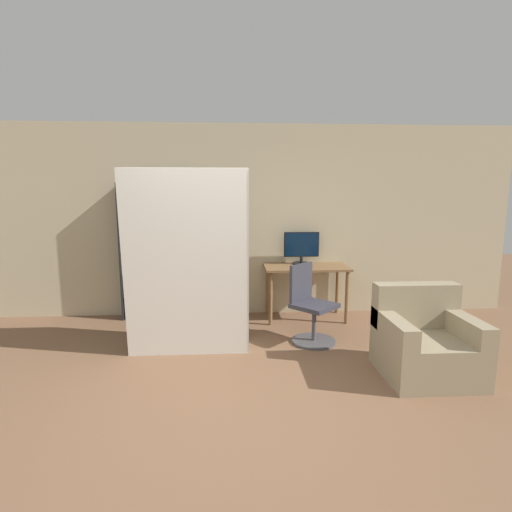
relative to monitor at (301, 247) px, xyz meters
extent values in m
plane|color=brown|center=(-0.92, -2.62, -0.99)|extent=(16.00, 16.00, 0.00)
cube|color=#C6B793|center=(-0.92, 0.17, 0.36)|extent=(8.00, 0.06, 2.70)
cube|color=brown|center=(0.04, -0.16, -0.25)|extent=(1.15, 0.61, 0.03)
cylinder|color=brown|center=(-0.47, -0.41, -0.63)|extent=(0.05, 0.05, 0.72)
cylinder|color=brown|center=(0.56, -0.41, -0.63)|extent=(0.05, 0.05, 0.72)
cylinder|color=brown|center=(-0.47, 0.08, -0.63)|extent=(0.05, 0.05, 0.72)
cylinder|color=brown|center=(0.56, 0.08, -0.63)|extent=(0.05, 0.05, 0.72)
cylinder|color=black|center=(0.00, 0.00, -0.23)|extent=(0.25, 0.25, 0.02)
cylinder|color=black|center=(0.00, 0.00, -0.17)|extent=(0.04, 0.04, 0.10)
cube|color=black|center=(0.00, 0.00, 0.04)|extent=(0.50, 0.02, 0.35)
cube|color=#0A1E38|center=(0.00, 0.00, 0.04)|extent=(0.47, 0.03, 0.33)
cylinder|color=#4C4C51|center=(-0.02, -1.07, -0.98)|extent=(0.52, 0.52, 0.03)
cylinder|color=#4C4C51|center=(-0.02, -1.07, -0.76)|extent=(0.05, 0.05, 0.39)
cube|color=#33333D|center=(-0.02, -1.07, -0.54)|extent=(0.62, 0.62, 0.05)
cube|color=#33333D|center=(-0.16, -0.93, -0.29)|extent=(0.32, 0.30, 0.45)
cube|color=black|center=(-2.50, 0.01, -0.04)|extent=(0.02, 0.26, 1.89)
cube|color=black|center=(-1.70, 0.01, -0.04)|extent=(0.02, 0.26, 1.89)
cube|color=black|center=(-2.10, 0.14, -0.04)|extent=(0.82, 0.02, 1.89)
cube|color=black|center=(-2.10, 0.01, -0.98)|extent=(0.78, 0.23, 0.02)
cube|color=black|center=(-2.10, 0.01, -0.67)|extent=(0.78, 0.23, 0.02)
cube|color=black|center=(-2.10, 0.01, -0.36)|extent=(0.78, 0.23, 0.02)
cube|color=black|center=(-2.10, 0.01, -0.04)|extent=(0.78, 0.23, 0.02)
cube|color=black|center=(-2.10, 0.01, 0.27)|extent=(0.78, 0.23, 0.02)
cube|color=black|center=(-2.10, 0.01, 0.58)|extent=(0.78, 0.23, 0.02)
cube|color=black|center=(-2.10, 0.01, 0.89)|extent=(0.78, 0.23, 0.02)
cube|color=#287A38|center=(-2.47, 0.02, -0.87)|extent=(0.04, 0.17, 0.21)
cube|color=silver|center=(-2.43, 0.01, -0.84)|extent=(0.02, 0.19, 0.26)
cube|color=brown|center=(-2.40, -0.01, -0.85)|extent=(0.02, 0.14, 0.24)
cube|color=brown|center=(-2.37, 0.02, -0.88)|extent=(0.03, 0.13, 0.18)
cube|color=#7A2D84|center=(-2.33, -0.02, -0.84)|extent=(0.02, 0.15, 0.26)
cube|color=#232328|center=(-2.47, 0.02, -0.53)|extent=(0.03, 0.17, 0.27)
cube|color=#7A2D84|center=(-2.43, 0.03, -0.57)|extent=(0.03, 0.15, 0.18)
cube|color=silver|center=(-2.39, 0.00, -0.53)|extent=(0.04, 0.17, 0.25)
cube|color=#287A38|center=(-2.35, 0.00, -0.57)|extent=(0.02, 0.19, 0.18)
cube|color=#232328|center=(-2.31, -0.01, -0.55)|extent=(0.04, 0.15, 0.22)
cube|color=silver|center=(-2.47, 0.03, -0.22)|extent=(0.04, 0.13, 0.26)
cube|color=gold|center=(-2.43, 0.02, -0.22)|extent=(0.04, 0.17, 0.25)
cube|color=#7A2D84|center=(-2.38, -0.02, -0.25)|extent=(0.03, 0.13, 0.20)
cube|color=orange|center=(-2.35, -0.01, -0.23)|extent=(0.03, 0.14, 0.24)
cube|color=brown|center=(-2.31, 0.02, -0.22)|extent=(0.03, 0.18, 0.25)
cube|color=red|center=(-2.28, 0.02, -0.22)|extent=(0.02, 0.14, 0.25)
cube|color=#1E4C9E|center=(-2.25, -0.01, -0.25)|extent=(0.02, 0.16, 0.19)
cube|color=red|center=(-2.22, 0.02, -0.22)|extent=(0.02, 0.13, 0.26)
cube|color=brown|center=(-2.19, 0.03, -0.25)|extent=(0.03, 0.17, 0.19)
cube|color=brown|center=(-2.47, 0.02, 0.09)|extent=(0.03, 0.13, 0.26)
cube|color=#7A2D84|center=(-2.44, 0.01, 0.10)|extent=(0.03, 0.16, 0.27)
cube|color=orange|center=(-2.41, -0.02, 0.07)|extent=(0.02, 0.14, 0.20)
cube|color=red|center=(-2.38, 0.01, 0.06)|extent=(0.02, 0.16, 0.19)
cube|color=gold|center=(-2.34, -0.01, 0.07)|extent=(0.04, 0.17, 0.21)
cube|color=#1E4C9E|center=(-2.47, 0.03, 0.40)|extent=(0.03, 0.13, 0.25)
cube|color=teal|center=(-2.44, 0.01, 0.39)|extent=(0.03, 0.14, 0.24)
cube|color=#1E4C9E|center=(-2.40, 0.00, 0.38)|extent=(0.02, 0.17, 0.21)
cube|color=brown|center=(-2.37, -0.01, 0.37)|extent=(0.03, 0.14, 0.20)
cube|color=#7A2D84|center=(-2.33, -0.01, 0.37)|extent=(0.03, 0.15, 0.19)
cube|color=#287A38|center=(-2.29, 0.03, 0.39)|extent=(0.04, 0.16, 0.24)
cube|color=teal|center=(-2.26, 0.03, 0.37)|extent=(0.02, 0.16, 0.18)
cube|color=teal|center=(-2.47, -0.02, 0.72)|extent=(0.04, 0.16, 0.26)
cube|color=#232328|center=(-2.43, 0.05, 0.72)|extent=(0.02, 0.14, 0.26)
cube|color=#287A38|center=(-2.40, 0.02, 0.70)|extent=(0.03, 0.16, 0.22)
cube|color=#232328|center=(-2.35, 0.00, 0.69)|extent=(0.04, 0.16, 0.20)
cube|color=#287A38|center=(-2.32, 0.05, 0.70)|extent=(0.02, 0.15, 0.21)
cube|color=orange|center=(-2.28, 0.03, 0.72)|extent=(0.04, 0.14, 0.26)
cube|color=silver|center=(-2.24, 0.02, 0.68)|extent=(0.02, 0.15, 0.18)
cube|color=silver|center=(-1.46, -1.34, 0.02)|extent=(1.31, 0.32, 2.01)
cube|color=beige|center=(-0.81, -1.34, 0.02)|extent=(0.01, 0.32, 1.97)
cube|color=silver|center=(-1.46, -1.09, 0.02)|extent=(1.31, 0.29, 2.01)
cube|color=beige|center=(-0.81, -1.09, 0.02)|extent=(0.01, 0.30, 1.97)
cube|color=gray|center=(0.88, -2.00, -0.79)|extent=(0.85, 0.80, 0.40)
cube|color=gray|center=(0.88, -1.70, -0.37)|extent=(0.85, 0.20, 0.45)
cube|color=gray|center=(0.54, -2.00, -0.49)|extent=(0.16, 0.80, 0.20)
cube|color=gray|center=(1.23, -2.00, -0.49)|extent=(0.16, 0.80, 0.20)
camera|label=1|loc=(-0.98, -5.54, 0.78)|focal=28.00mm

